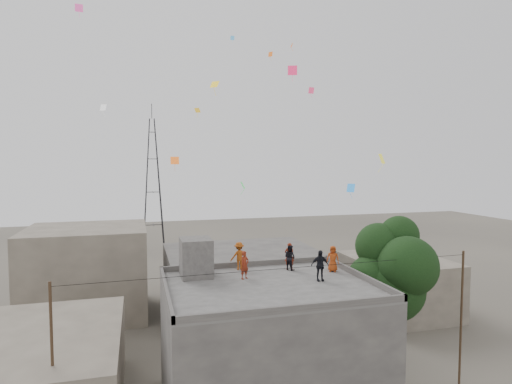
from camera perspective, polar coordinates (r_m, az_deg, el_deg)
main_building at (r=22.41m, az=1.71°, el=-19.80°), size 10.00×8.00×6.10m
parapet at (r=21.32m, az=1.73°, el=-11.90°), size 10.00×8.00×0.30m
stair_head_box at (r=22.92m, az=-8.00°, el=-8.63°), size 1.60×1.80×2.00m
neighbor_west at (r=24.30m, az=-27.58°, el=-21.00°), size 8.00×10.00×4.00m
neighbor_north at (r=35.85m, az=-2.00°, el=-11.56°), size 12.00×9.00×5.00m
neighbor_northwest at (r=36.80m, az=-21.55°, el=-9.82°), size 9.00×8.00×7.00m
neighbor_east at (r=37.12m, az=18.30°, el=-11.70°), size 7.00×8.00×4.40m
tree at (r=25.00m, az=17.89°, el=-10.07°), size 4.90×4.60×9.10m
utility_line at (r=21.16m, az=4.15°, el=-19.00°), size 20.12×0.62×7.40m
transmission_tower at (r=59.69m, az=-13.58°, el=0.92°), size 2.97×2.97×20.01m
person_red_adult at (r=24.22m, az=4.48°, el=-8.52°), size 0.65×0.59×1.50m
person_orange_child at (r=24.09m, az=10.20°, el=-8.74°), size 0.83×0.74×1.42m
person_dark_child at (r=24.15m, az=4.53°, el=-8.69°), size 0.79×0.85×1.40m
person_dark_adult at (r=22.11m, az=8.51°, el=-9.67°), size 0.96×0.49×1.57m
person_orange_adult at (r=24.14m, az=-2.26°, el=-8.51°), size 1.06×0.70×1.54m
person_red_child at (r=22.27m, az=-1.53°, el=-9.70°), size 0.63×0.55×1.44m
kites at (r=28.72m, az=0.06°, el=10.83°), size 17.21×14.93×12.93m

